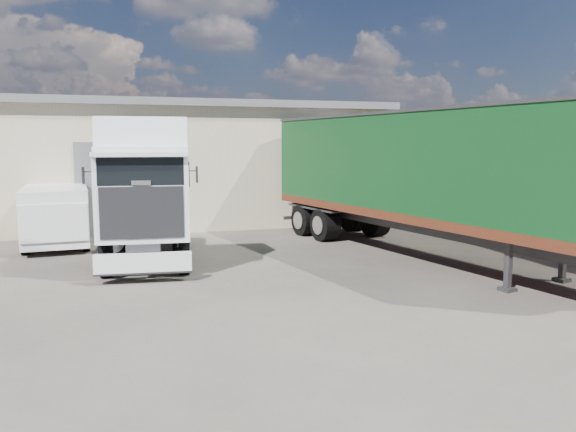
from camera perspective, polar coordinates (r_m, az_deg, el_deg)
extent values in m
plane|color=black|center=(13.12, -5.76, -8.33)|extent=(120.00, 120.00, 0.00)
cube|color=beige|center=(28.67, -24.04, 4.65)|extent=(30.00, 12.00, 5.00)
cube|color=#515355|center=(28.69, -24.32, 9.93)|extent=(30.60, 12.60, 0.30)
cube|color=#515355|center=(22.47, -15.72, 2.64)|extent=(4.00, 0.08, 3.60)
cube|color=#515355|center=(28.71, -24.34, 10.33)|extent=(30.60, 0.40, 0.15)
cube|color=maroon|center=(23.16, 20.19, 1.23)|extent=(0.35, 26.00, 2.50)
cylinder|color=black|center=(15.63, -14.27, -4.07)|extent=(2.42, 1.24, 1.01)
cylinder|color=black|center=(18.90, -13.70, -2.10)|extent=(2.47, 1.24, 1.01)
cylinder|color=black|center=(20.21, -13.52, -1.49)|extent=(2.47, 1.24, 1.01)
cube|color=#2D2D30|center=(17.81, -13.89, -1.53)|extent=(1.48, 6.32, 0.28)
cube|color=silver|center=(14.75, -14.48, -4.68)|extent=(2.43, 0.48, 0.52)
cube|color=silver|center=(15.73, -14.40, 2.09)|extent=(2.58, 2.41, 2.33)
cube|color=black|center=(14.68, -14.61, 0.33)|extent=(2.08, 0.27, 1.33)
cube|color=black|center=(14.61, -14.73, 4.40)|extent=(2.13, 0.26, 0.71)
cube|color=silver|center=(15.86, -14.53, 7.54)|extent=(2.53, 2.07, 1.16)
cube|color=#0C594C|center=(16.25, -18.49, 1.18)|extent=(0.08, 0.71, 1.04)
cube|color=#0C594C|center=(16.10, -10.05, 1.39)|extent=(0.08, 0.71, 1.04)
cylinder|color=#2D2D30|center=(19.01, -13.72, -0.37)|extent=(1.14, 1.14, 0.11)
cube|color=#2D2D30|center=(14.54, 21.47, -4.75)|extent=(0.40, 0.40, 1.24)
cube|color=#2D2D30|center=(16.11, 26.15, -3.85)|extent=(0.40, 0.40, 1.24)
cylinder|color=black|center=(21.78, 5.32, -0.44)|extent=(3.05, 1.74, 1.19)
cube|color=#2D2D30|center=(18.13, 13.30, -0.85)|extent=(3.58, 13.42, 0.39)
cube|color=#572913|center=(18.09, 13.34, 0.32)|extent=(5.46, 13.80, 0.27)
cube|color=black|center=(17.97, 13.49, 5.38)|extent=(5.46, 13.80, 2.93)
cube|color=#2D2D30|center=(17.98, 13.63, 10.12)|extent=(5.54, 13.88, 0.09)
cylinder|color=black|center=(19.77, -22.50, -2.47)|extent=(2.12, 0.86, 0.71)
cylinder|color=black|center=(23.20, -22.24, -1.08)|extent=(2.12, 0.86, 0.71)
cube|color=silver|center=(21.38, -22.46, 0.35)|extent=(2.40, 5.11, 1.84)
cube|color=silver|center=(19.35, -22.63, -0.51)|extent=(2.07, 1.11, 1.19)
cube|color=black|center=(19.50, -22.70, 1.31)|extent=(1.90, 0.22, 0.65)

